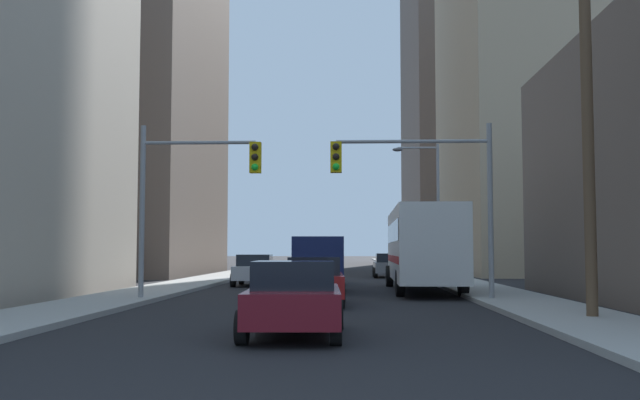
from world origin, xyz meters
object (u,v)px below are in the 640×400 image
(city_bus, at_px, (422,245))
(sedan_maroon, at_px, (294,298))
(traffic_signal_near_right, at_px, (419,179))
(sedan_blue, at_px, (324,269))
(traffic_signal_near_left, at_px, (194,182))
(cargo_van_navy, at_px, (318,261))
(sedan_red, at_px, (314,281))
(sedan_silver, at_px, (255,270))
(sedan_grey, at_px, (389,265))

(city_bus, height_order, sedan_maroon, city_bus)
(city_bus, height_order, traffic_signal_near_right, traffic_signal_near_right)
(sedan_blue, height_order, traffic_signal_near_left, traffic_signal_near_left)
(sedan_blue, relative_size, traffic_signal_near_left, 0.71)
(cargo_van_navy, height_order, sedan_red, cargo_van_navy)
(sedan_red, distance_m, sedan_silver, 12.92)
(cargo_van_navy, xyz_separation_m, sedan_red, (0.20, -7.39, -0.52))
(sedan_blue, distance_m, traffic_signal_near_right, 13.57)
(cargo_van_navy, distance_m, traffic_signal_near_left, 7.65)
(sedan_silver, height_order, traffic_signal_near_right, traffic_signal_near_right)
(sedan_maroon, height_order, traffic_signal_near_left, traffic_signal_near_left)
(sedan_blue, xyz_separation_m, traffic_signal_near_right, (3.62, -12.65, 3.35))
(city_bus, relative_size, sedan_blue, 2.71)
(sedan_blue, distance_m, traffic_signal_near_left, 13.67)
(sedan_silver, height_order, traffic_signal_near_left, traffic_signal_near_left)
(city_bus, bearing_deg, sedan_red, -118.40)
(sedan_maroon, bearing_deg, sedan_blue, 90.44)
(sedan_grey, bearing_deg, traffic_signal_near_left, -109.49)
(cargo_van_navy, height_order, sedan_silver, cargo_van_navy)
(sedan_maroon, relative_size, sedan_red, 1.00)
(city_bus, distance_m, sedan_grey, 15.72)
(cargo_van_navy, xyz_separation_m, traffic_signal_near_left, (-3.97, -5.92, 2.77))
(sedan_red, distance_m, traffic_signal_near_right, 5.02)
(sedan_grey, bearing_deg, cargo_van_navy, -103.33)
(cargo_van_navy, distance_m, traffic_signal_near_right, 7.51)
(cargo_van_navy, bearing_deg, traffic_signal_near_right, -58.35)
(sedan_red, bearing_deg, sedan_blue, 90.70)
(sedan_maroon, xyz_separation_m, sedan_silver, (-3.48, 20.75, 0.00))
(city_bus, xyz_separation_m, traffic_signal_near_left, (-8.35, -6.26, 2.13))
(city_bus, height_order, sedan_silver, city_bus)
(sedan_grey, relative_size, traffic_signal_near_left, 0.70)
(sedan_red, xyz_separation_m, sedan_silver, (-3.48, 12.44, 0.00))
(cargo_van_navy, xyz_separation_m, sedan_blue, (0.03, 6.73, -0.52))
(city_bus, bearing_deg, sedan_silver, 148.38)
(sedan_blue, bearing_deg, traffic_signal_near_left, -107.53)
(sedan_maroon, xyz_separation_m, traffic_signal_near_left, (-4.17, 9.77, 3.29))
(sedan_silver, distance_m, traffic_signal_near_right, 13.40)
(sedan_maroon, bearing_deg, traffic_signal_near_left, 113.08)
(sedan_blue, bearing_deg, traffic_signal_near_right, -74.02)
(sedan_red, bearing_deg, traffic_signal_near_left, 160.60)
(sedan_silver, bearing_deg, sedan_maroon, -80.48)
(sedan_maroon, relative_size, sedan_grey, 1.01)
(sedan_silver, distance_m, sedan_grey, 13.04)
(cargo_van_navy, height_order, traffic_signal_near_left, traffic_signal_near_left)
(sedan_maroon, xyz_separation_m, sedan_red, (0.00, 8.31, 0.00))
(cargo_van_navy, distance_m, sedan_red, 7.41)
(traffic_signal_near_right, bearing_deg, sedan_silver, 122.27)
(sedan_red, relative_size, traffic_signal_near_left, 0.71)
(cargo_van_navy, distance_m, sedan_maroon, 15.70)
(cargo_van_navy, relative_size, traffic_signal_near_left, 0.88)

